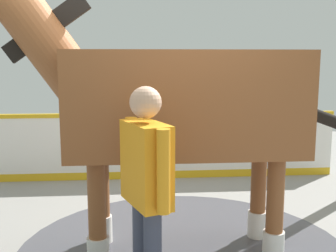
# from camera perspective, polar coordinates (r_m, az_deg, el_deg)

# --- Properties ---
(ground_plane) EXTENTS (16.00, 16.00, 0.02)m
(ground_plane) POSITION_cam_1_polar(r_m,az_deg,el_deg) (4.37, 1.07, -16.29)
(ground_plane) COLOR gray
(wet_patch) EXTENTS (3.29, 3.29, 0.00)m
(wet_patch) POSITION_cam_1_polar(r_m,az_deg,el_deg) (4.28, 2.18, -16.66)
(wet_patch) COLOR #4C4C54
(wet_patch) RESTS_ON ground
(barrier_wall) EXTENTS (3.05, 4.57, 1.05)m
(barrier_wall) POSITION_cam_1_polar(r_m,az_deg,el_deg) (6.55, -0.43, -3.06)
(barrier_wall) COLOR white
(barrier_wall) RESTS_ON ground
(horse) EXTENTS (2.23, 3.09, 2.67)m
(horse) POSITION_cam_1_polar(r_m,az_deg,el_deg) (3.86, 0.36, 3.22)
(horse) COLOR brown
(horse) RESTS_ON ground
(handler) EXTENTS (0.46, 0.57, 1.68)m
(handler) POSITION_cam_1_polar(r_m,az_deg,el_deg) (3.01, -3.01, -8.15)
(handler) COLOR #47331E
(handler) RESTS_ON ground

